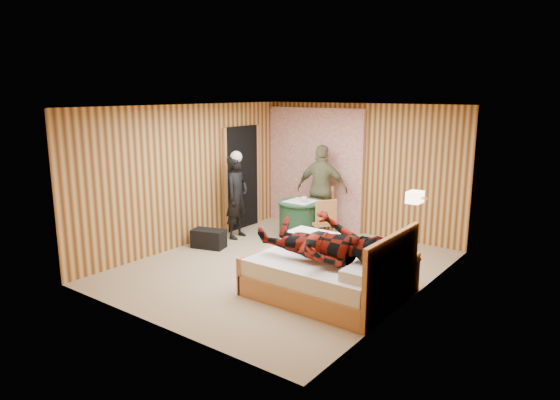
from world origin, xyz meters
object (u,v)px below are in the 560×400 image
Objects in this scene: woman_standing at (237,197)px; man_on_bed at (321,232)px; chair_near at (324,219)px; man_at_table at (322,189)px; wall_lamp at (415,197)px; chair_far at (321,206)px; nightstand at (398,273)px; duffel_bag at (209,239)px; bed at (328,273)px; round_table at (301,221)px.

woman_standing is 0.89× the size of man_on_bed.
chair_near is 0.99m from man_at_table.
chair_far is at bearing 147.93° from wall_lamp.
duffel_bag is at bearing -178.71° from nightstand.
bed reaches higher than chair_near.
man_at_table reaches higher than bed.
wall_lamp is 3.77m from duffel_bag.
round_table reaches higher than nightstand.
round_table is 1.48× the size of duffel_bag.
man_at_table is 3.26m from man_on_bed.
chair_far is at bearing 74.16° from man_at_table.
chair_near is at bearing 21.72° from duffel_bag.
man_on_bed is at bearing 107.66° from man_at_table.
chair_near is 0.56× the size of woman_standing.
round_table is at bearing -90.62° from chair_far.
man_at_table is at bearing -110.60° from chair_near.
bed reaches higher than chair_far.
man_on_bed is at bearing 65.87° from chair_near.
chair_far is at bearing 122.32° from man_on_bed.
chair_near is at bearing -54.81° from chair_far.
nightstand is 0.37× the size of woman_standing.
nightstand is 0.62× the size of chair_far.
wall_lamp is 2.81m from round_table.
bed reaches higher than nightstand.
nightstand is 1.00× the size of duffel_bag.
man_on_bed is (1.73, -2.73, 0.40)m from chair_far.
woman_standing is at bearing 74.44° from duffel_bag.
man_on_bed reaches higher than bed.
bed is 0.68m from man_on_bed.
chair_far is at bearing 44.95° from duffel_bag.
wall_lamp reaches higher than duffel_bag.
duffel_bag is at bearing 165.31° from man_on_bed.
round_table is 0.50× the size of man_at_table.
woman_standing reaches higher than duffel_bag.
man_on_bed reaches higher than round_table.
woman_standing is (-3.55, 0.71, 0.49)m from nightstand.
nightstand is 3.13m from chair_far.
man_on_bed reaches higher than chair_near.
bed is at bearing 109.56° from man_at_table.
duffel_bag is 0.34× the size of man_at_table.
chair_far is (-0.00, 0.68, 0.16)m from round_table.
wall_lamp is 0.13× the size of bed.
chair_far is at bearing -109.19° from chair_near.
man_at_table reaches higher than nightstand.
woman_standing reaches higher than chair_far.
chair_far is 0.54× the size of man_at_table.
man_on_bed is at bearing -128.50° from woman_standing.
nightstand is at bearing -15.52° from duffel_bag.
nightstand is 3.53m from duffel_bag.
round_table is 0.55× the size of woman_standing.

